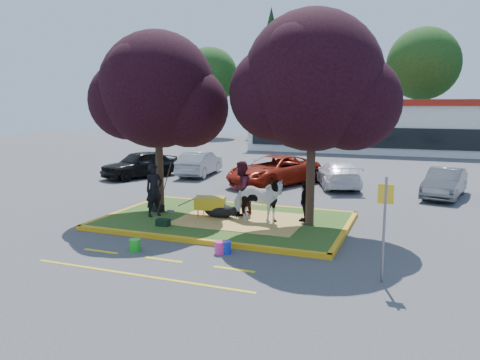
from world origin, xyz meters
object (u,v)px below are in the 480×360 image
(bucket_blue, at_px, (226,247))
(calf, at_px, (219,211))
(cow, at_px, (258,200))
(car_silver, at_px, (200,163))
(wheelbarrow, at_px, (210,203))
(bucket_green, at_px, (135,245))
(handler, at_px, (154,190))
(car_black, at_px, (140,164))
(sign_post, at_px, (385,218))
(bucket_pink, at_px, (220,248))

(bucket_blue, bearing_deg, calf, 116.37)
(cow, height_order, car_silver, cow)
(wheelbarrow, xyz_separation_m, bucket_green, (-0.56, -3.85, -0.47))
(handler, bearing_deg, calf, -47.06)
(calf, relative_size, wheelbarrow, 0.59)
(car_silver, bearing_deg, bucket_blue, 112.21)
(bucket_green, bearing_deg, cow, 57.39)
(car_black, xyz_separation_m, car_silver, (2.76, 1.86, -0.06))
(cow, relative_size, bucket_blue, 5.37)
(wheelbarrow, xyz_separation_m, car_silver, (-4.99, 9.39, 0.06))
(wheelbarrow, distance_m, sign_post, 7.19)
(handler, xyz_separation_m, bucket_green, (1.33, -3.25, -0.91))
(bucket_blue, xyz_separation_m, car_black, (-9.63, 10.65, 0.58))
(sign_post, height_order, car_black, sign_post)
(wheelbarrow, distance_m, bucket_pink, 3.68)
(cow, distance_m, car_black, 12.27)
(cow, relative_size, wheelbarrow, 0.97)
(handler, xyz_separation_m, bucket_blue, (3.76, -2.52, -0.91))
(bucket_pink, bearing_deg, bucket_green, -164.16)
(bucket_pink, bearing_deg, cow, 89.10)
(wheelbarrow, distance_m, bucket_blue, 3.67)
(cow, height_order, calf, cow)
(calf, relative_size, sign_post, 0.45)
(bucket_green, xyz_separation_m, car_silver, (-4.43, 13.25, 0.53))
(bucket_pink, distance_m, bucket_blue, 0.15)
(handler, relative_size, car_silver, 0.44)
(calf, relative_size, bucket_blue, 3.29)
(bucket_green, bearing_deg, handler, 112.25)
(calf, xyz_separation_m, handler, (-2.21, -0.63, 0.69))
(wheelbarrow, height_order, sign_post, sign_post)
(handler, bearing_deg, cow, -56.22)
(car_black, bearing_deg, wheelbarrow, -20.10)
(wheelbarrow, relative_size, bucket_green, 5.56)
(wheelbarrow, relative_size, bucket_pink, 5.53)
(wheelbarrow, xyz_separation_m, car_black, (-7.75, 7.54, 0.11))
(sign_post, height_order, bucket_pink, sign_post)
(bucket_pink, height_order, bucket_blue, same)
(handler, distance_m, sign_post, 8.56)
(cow, bearing_deg, calf, 81.17)
(sign_post, distance_m, bucket_green, 6.74)
(wheelbarrow, height_order, bucket_blue, wheelbarrow)
(calf, relative_size, car_black, 0.25)
(calf, height_order, car_black, car_black)
(calf, height_order, bucket_blue, calf)
(bucket_blue, bearing_deg, car_silver, 118.75)
(bucket_green, height_order, bucket_blue, bucket_blue)
(calf, distance_m, sign_post, 6.97)
(car_black, height_order, car_silver, car_black)
(bucket_green, bearing_deg, wheelbarrow, 81.80)
(calf, height_order, bucket_pink, calf)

